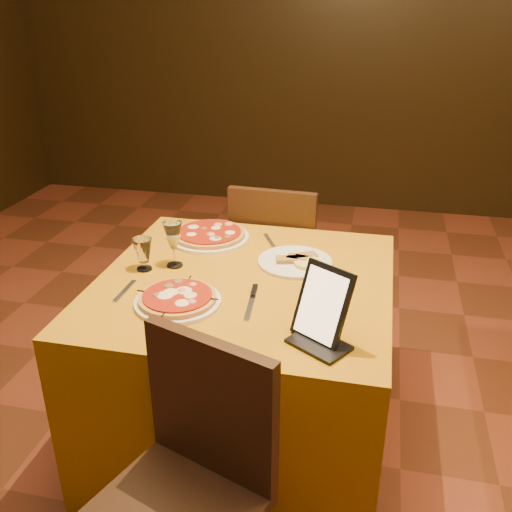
% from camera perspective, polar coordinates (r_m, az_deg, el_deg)
% --- Properties ---
extents(wall_back, '(6.00, 0.01, 2.80)m').
position_cam_1_polar(wall_back, '(4.87, 11.17, 20.53)').
color(wall_back, black).
rests_on(wall_back, floor).
extents(main_table, '(1.10, 1.10, 0.75)m').
position_cam_1_polar(main_table, '(2.36, -1.10, -10.43)').
color(main_table, '#B3750B').
rests_on(main_table, floor).
extents(chair_main_far, '(0.38, 0.38, 0.91)m').
position_cam_1_polar(chair_main_far, '(2.98, 2.43, -0.64)').
color(chair_main_far, black).
rests_on(chair_main_far, floor).
extents(pizza_near, '(0.30, 0.30, 0.03)m').
position_cam_1_polar(pizza_near, '(2.01, -7.84, -4.35)').
color(pizza_near, white).
rests_on(pizza_near, main_table).
extents(pizza_far, '(0.35, 0.35, 0.03)m').
position_cam_1_polar(pizza_far, '(2.51, -4.69, 2.06)').
color(pizza_far, white).
rests_on(pizza_far, main_table).
extents(cutlet_dish, '(0.30, 0.30, 0.03)m').
position_cam_1_polar(cutlet_dish, '(2.28, 3.92, -0.46)').
color(cutlet_dish, white).
rests_on(cutlet_dish, main_table).
extents(wine_glass, '(0.10, 0.10, 0.19)m').
position_cam_1_polar(wine_glass, '(2.25, -8.25, 1.19)').
color(wine_glass, '#F5F78C').
rests_on(wine_glass, main_table).
extents(water_glass, '(0.08, 0.08, 0.13)m').
position_cam_1_polar(water_glass, '(2.25, -11.21, 0.16)').
color(water_glass, silver).
rests_on(water_glass, main_table).
extents(tablet, '(0.20, 0.18, 0.23)m').
position_cam_1_polar(tablet, '(1.76, 6.66, -4.81)').
color(tablet, black).
rests_on(tablet, main_table).
extents(knife, '(0.04, 0.23, 0.01)m').
position_cam_1_polar(knife, '(1.99, -0.51, -4.79)').
color(knife, '#BBBCC3').
rests_on(knife, main_table).
extents(fork_near, '(0.02, 0.17, 0.01)m').
position_cam_1_polar(fork_near, '(2.12, -12.99, -3.43)').
color(fork_near, '#A7A7AD').
rests_on(fork_near, main_table).
extents(fork_far, '(0.08, 0.14, 0.01)m').
position_cam_1_polar(fork_far, '(2.49, 1.34, 1.56)').
color(fork_far, silver).
rests_on(fork_far, main_table).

